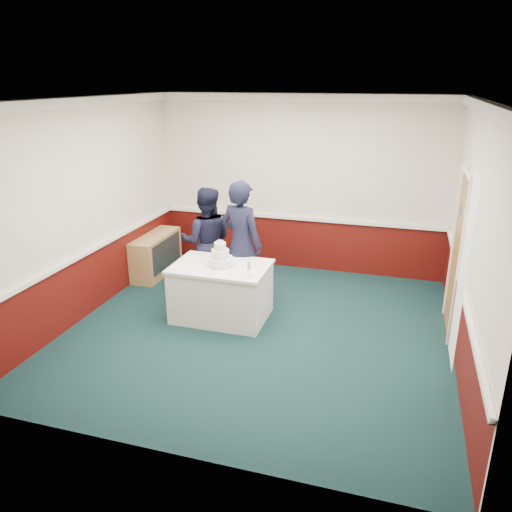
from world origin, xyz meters
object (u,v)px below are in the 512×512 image
(person_man, at_px, (207,241))
(person_woman, at_px, (241,244))
(cake_table, at_px, (221,291))
(wedding_cake, at_px, (220,258))
(champagne_flute, at_px, (249,267))
(sideboard, at_px, (156,255))
(cake_knife, at_px, (213,270))

(person_man, height_order, person_woman, person_woman)
(person_man, xyz_separation_m, person_woman, (0.64, -0.23, 0.10))
(cake_table, relative_size, person_woman, 0.70)
(cake_table, xyz_separation_m, wedding_cake, (-0.00, 0.00, 0.50))
(wedding_cake, distance_m, champagne_flute, 0.57)
(cake_table, relative_size, champagne_flute, 6.44)
(wedding_cake, relative_size, person_woman, 0.19)
(wedding_cake, xyz_separation_m, person_man, (-0.52, 0.79, -0.05))
(sideboard, distance_m, wedding_cake, 2.15)
(cake_table, distance_m, person_woman, 0.79)
(cake_knife, relative_size, champagne_flute, 1.07)
(cake_knife, relative_size, person_woman, 0.12)
(champagne_flute, height_order, person_woman, person_woman)
(champagne_flute, xyz_separation_m, person_man, (-1.02, 1.07, -0.08))
(cake_table, bearing_deg, sideboard, 142.94)
(cake_table, relative_size, wedding_cake, 3.63)
(cake_knife, distance_m, champagne_flute, 0.55)
(person_man, bearing_deg, wedding_cake, 107.09)
(sideboard, relative_size, cake_knife, 5.45)
(wedding_cake, height_order, person_woman, person_woman)
(cake_table, height_order, person_woman, person_woman)
(sideboard, xyz_separation_m, person_woman, (1.78, -0.69, 0.59))
(cake_table, relative_size, person_man, 0.78)
(cake_table, bearing_deg, wedding_cake, 90.00)
(cake_table, xyz_separation_m, cake_knife, (-0.03, -0.20, 0.39))
(cake_knife, xyz_separation_m, champagne_flute, (0.53, -0.08, 0.14))
(sideboard, relative_size, cake_table, 0.91)
(wedding_cake, bearing_deg, person_woman, 77.89)
(cake_table, xyz_separation_m, person_woman, (0.12, 0.56, 0.54))
(sideboard, xyz_separation_m, person_man, (1.14, -0.47, 0.49))
(sideboard, xyz_separation_m, cake_knife, (1.63, -1.45, 0.44))
(wedding_cake, height_order, champagne_flute, wedding_cake)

